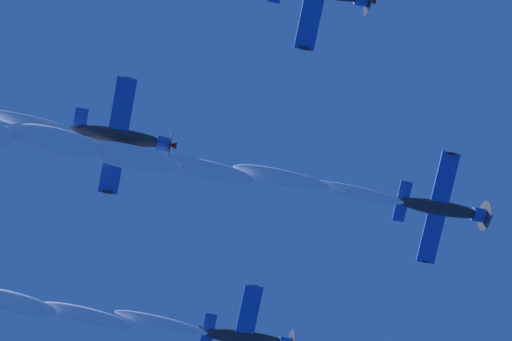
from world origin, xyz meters
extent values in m
ellipsoid|color=#232328|center=(0.64, -0.55, 71.66)|extent=(6.71, 5.88, 2.12)
cylinder|color=#194CB2|center=(-2.03, -2.77, 72.11)|extent=(1.68, 1.68, 1.33)
cone|color=red|center=(-2.60, -3.24, 72.20)|extent=(1.04, 0.99, 0.67)
cylinder|color=#3F3F47|center=(-2.47, -3.13, 72.18)|extent=(1.99, 2.26, 2.64)
cube|color=#194CB2|center=(0.79, -0.42, 71.44)|extent=(7.42, 8.46, 0.41)
ellipsoid|color=#232328|center=(3.82, -4.06, 71.46)|extent=(0.99, 0.89, 0.41)
ellipsoid|color=#232328|center=(-2.24, 3.22, 71.41)|extent=(0.99, 0.89, 0.41)
cube|color=#194CB2|center=(3.19, 1.57, 71.28)|extent=(3.01, 3.32, 0.26)
cube|color=#232328|center=(3.30, 1.67, 71.84)|extent=(1.18, 1.01, 1.42)
ellipsoid|color=#1E232D|center=(0.42, -0.73, 72.17)|extent=(1.91, 1.77, 0.96)
ellipsoid|color=#232328|center=(20.49, -2.72, 71.13)|extent=(6.71, 5.88, 2.22)
cube|color=#194CB2|center=(20.64, -2.59, 70.91)|extent=(7.42, 8.46, 0.56)
ellipsoid|color=#232328|center=(17.62, 1.06, 70.99)|extent=(0.99, 0.89, 0.42)
cube|color=#194CB2|center=(23.04, -0.60, 70.71)|extent=(3.01, 3.32, 0.32)
cube|color=#232328|center=(23.17, -0.51, 71.27)|extent=(1.18, 1.04, 1.43)
ellipsoid|color=#1E232D|center=(20.29, -2.91, 71.65)|extent=(1.90, 1.78, 0.99)
cone|color=red|center=(-1.82, 17.65, 69.80)|extent=(1.01, 0.99, 0.66)
cylinder|color=#3F3F47|center=(-1.69, 17.76, 69.79)|extent=(1.86, 2.27, 2.71)
ellipsoid|color=#232328|center=(4.60, 16.84, 69.07)|extent=(0.99, 0.89, 0.38)
ellipsoid|color=#232328|center=(21.08, 17.65, 70.20)|extent=(6.71, 5.88, 2.33)
cylinder|color=#194CB2|center=(18.43, 15.44, 70.75)|extent=(1.69, 1.71, 1.37)
cone|color=red|center=(17.86, 14.97, 70.86)|extent=(1.04, 1.01, 0.70)
cylinder|color=#3F3F47|center=(17.99, 15.08, 70.83)|extent=(2.01, 2.36, 2.67)
cube|color=#194CB2|center=(21.23, 17.78, 69.98)|extent=(7.42, 8.46, 0.58)
ellipsoid|color=#232328|center=(24.25, 14.13, 69.89)|extent=(0.99, 0.90, 0.44)
ellipsoid|color=#232328|center=(18.21, 21.43, 70.06)|extent=(0.99, 0.90, 0.44)
cube|color=#194CB2|center=(23.62, 19.77, 69.73)|extent=(3.01, 3.32, 0.34)
cube|color=#232328|center=(23.76, 19.86, 70.29)|extent=(1.19, 1.05, 1.45)
ellipsoid|color=#1E232D|center=(20.88, 17.47, 70.72)|extent=(1.91, 1.79, 1.01)
ellipsoid|color=white|center=(6.34, 4.29, 70.69)|extent=(7.04, 6.10, 2.04)
ellipsoid|color=white|center=(11.09, 8.37, 70.06)|extent=(7.28, 6.37, 2.36)
ellipsoid|color=white|center=(16.24, 12.03, 69.19)|extent=(7.52, 6.65, 2.68)
ellipsoid|color=white|center=(20.97, 16.01, 68.25)|extent=(7.75, 6.92, 3.00)
ellipsoid|color=white|center=(25.54, 19.98, 67.61)|extent=(7.99, 7.20, 3.32)
ellipsoid|color=white|center=(26.01, 2.22, 70.22)|extent=(7.04, 6.10, 2.04)
ellipsoid|color=white|center=(30.98, 5.98, 69.33)|extent=(7.28, 6.37, 2.36)
ellipsoid|color=white|center=(35.61, 10.23, 68.43)|extent=(7.52, 6.65, 2.68)
ellipsoid|color=white|center=(26.91, 22.32, 69.25)|extent=(7.04, 6.10, 2.04)
camera|label=1|loc=(7.24, 19.95, 1.76)|focal=59.34mm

